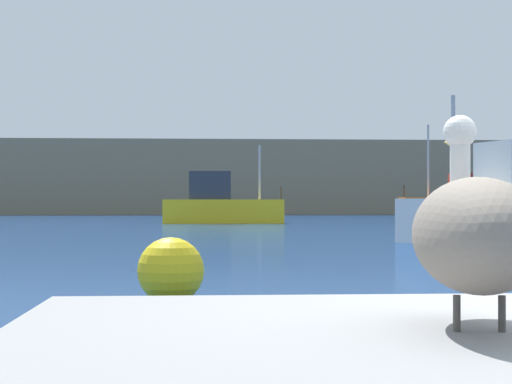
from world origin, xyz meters
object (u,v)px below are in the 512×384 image
(fishing_boat_white, at_px, (511,209))
(pelican, at_px, (476,233))
(fishing_boat_yellow, at_px, (221,205))
(mooring_buoy, at_px, (171,271))
(fishing_boat_orange, at_px, (469,205))

(fishing_boat_white, bearing_deg, pelican, 49.97)
(fishing_boat_yellow, bearing_deg, pelican, -87.77)
(pelican, distance_m, fishing_boat_yellow, 41.32)
(fishing_boat_yellow, xyz_separation_m, fishing_boat_white, (8.14, -20.99, -0.00))
(pelican, distance_m, mooring_buoy, 6.45)
(fishing_boat_orange, distance_m, mooring_buoy, 38.85)
(pelican, bearing_deg, fishing_boat_orange, -10.35)
(fishing_boat_yellow, relative_size, mooring_buoy, 8.48)
(pelican, height_order, fishing_boat_orange, fishing_boat_orange)
(pelican, relative_size, fishing_boat_orange, 0.18)
(mooring_buoy, bearing_deg, pelican, -76.51)
(pelican, height_order, fishing_boat_white, fishing_boat_white)
(fishing_boat_orange, bearing_deg, fishing_boat_white, 77.70)
(pelican, relative_size, mooring_buoy, 1.81)
(pelican, xyz_separation_m, fishing_boat_orange, (13.61, 42.03, -0.10))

